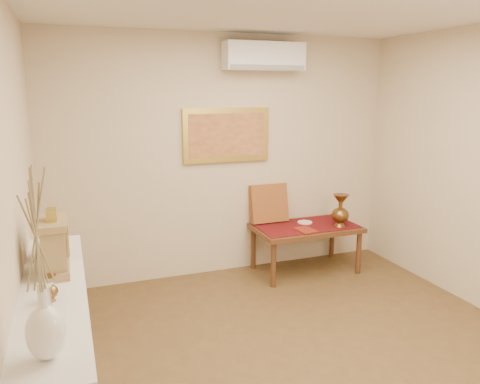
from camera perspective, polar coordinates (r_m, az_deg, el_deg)
name	(u,v)px	position (r m, az deg, el deg)	size (l,w,h in m)	color
floor	(323,374)	(3.84, 10.04, -21.00)	(4.50, 4.50, 0.00)	brown
wall_back	(226,157)	(5.31, -1.73, 4.29)	(4.00, 0.02, 2.70)	beige
wall_left	(12,230)	(2.85, -26.06, -4.17)	(0.02, 4.50, 2.70)	beige
white_vase	(39,262)	(2.09, -23.29, -7.83)	(0.17, 0.17, 0.87)	white
candlestick	(50,301)	(2.54, -22.19, -12.21)	(0.10, 0.10, 0.21)	silver
brass_urn_small	(49,284)	(2.76, -22.22, -10.38)	(0.09, 0.09, 0.19)	brown
table_cloth	(306,226)	(5.49, 8.04, -4.08)	(1.14, 0.59, 0.01)	#5E0F12
brass_urn_tall	(341,207)	(5.47, 12.15, -1.79)	(0.20, 0.20, 0.45)	brown
plate	(305,222)	(5.58, 7.92, -3.68)	(0.17, 0.17, 0.01)	white
menu	(306,230)	(5.29, 7.99, -4.60)	(0.18, 0.25, 0.01)	maroon
cushion	(269,203)	(5.53, 3.52, -1.38)	(0.45, 0.10, 0.45)	maroon
display_ledge	(59,364)	(3.18, -21.19, -18.98)	(0.37, 2.02, 0.98)	white
mantel_clock	(55,246)	(3.13, -21.67, -6.11)	(0.17, 0.36, 0.41)	#A08452
wooden_chest	(56,239)	(3.44, -21.48, -5.35)	(0.16, 0.21, 0.24)	#A08452
low_table	(306,231)	(5.51, 8.02, -4.77)	(1.20, 0.70, 0.55)	#553019
painting	(227,135)	(5.26, -1.65, 6.95)	(1.00, 0.06, 0.60)	gold
ac_unit	(264,56)	(5.29, 2.94, 16.17)	(0.90, 0.25, 0.30)	white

